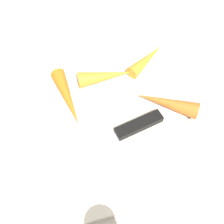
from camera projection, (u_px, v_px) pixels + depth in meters
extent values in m
plane|color=#ADA8A0|center=(112.00, 115.00, 0.56)|extent=(1.40, 1.40, 0.00)
cube|color=silver|center=(112.00, 114.00, 0.55)|extent=(0.36, 0.26, 0.01)
cube|color=#B7B7BC|center=(88.00, 149.00, 0.51)|extent=(0.04, 0.11, 0.00)
cube|color=black|center=(139.00, 125.00, 0.52)|extent=(0.04, 0.09, 0.01)
cone|color=orange|center=(167.00, 103.00, 0.54)|extent=(0.09, 0.11, 0.03)
cone|color=orange|center=(105.00, 76.00, 0.57)|extent=(0.04, 0.11, 0.03)
cone|color=orange|center=(147.00, 59.00, 0.60)|extent=(0.08, 0.10, 0.03)
cone|color=orange|center=(68.00, 98.00, 0.55)|extent=(0.13, 0.05, 0.03)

